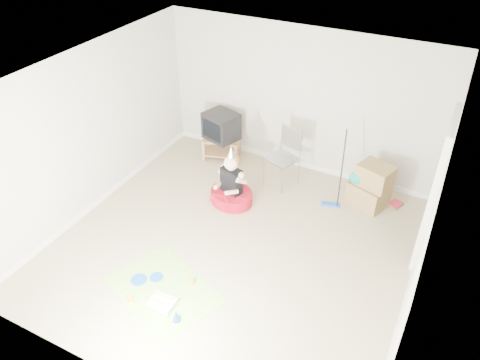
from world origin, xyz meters
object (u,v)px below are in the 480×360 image
at_px(folding_chair, 282,159).
at_px(birthday_cake, 162,303).
at_px(seated_woman, 232,190).
at_px(crt_tv, 221,126).
at_px(cardboard_boxes, 370,186).
at_px(tv_stand, 222,146).

bearing_deg(folding_chair, birthday_cake, -94.99).
distance_m(folding_chair, seated_woman, 1.05).
bearing_deg(crt_tv, birthday_cake, -55.06).
relative_size(cardboard_boxes, birthday_cake, 2.26).
xyz_separation_m(tv_stand, folding_chair, (1.34, -0.29, 0.26)).
bearing_deg(cardboard_boxes, seated_woman, -154.56).
xyz_separation_m(folding_chair, seated_woman, (-0.52, -0.87, -0.28)).
bearing_deg(birthday_cake, folding_chair, 85.01).
xyz_separation_m(cardboard_boxes, birthday_cake, (-1.80, -3.34, -0.32)).
bearing_deg(birthday_cake, cardboard_boxes, 61.60).
height_order(seated_woman, birthday_cake, seated_woman).
distance_m(cardboard_boxes, seated_woman, 2.27).
bearing_deg(folding_chair, crt_tv, 167.80).
bearing_deg(seated_woman, birthday_cake, -84.23).
height_order(folding_chair, cardboard_boxes, folding_chair).
height_order(folding_chair, seated_woman, seated_woman).
relative_size(tv_stand, cardboard_boxes, 1.01).
relative_size(tv_stand, birthday_cake, 2.27).
height_order(cardboard_boxes, seated_woman, seated_woman).
height_order(cardboard_boxes, birthday_cake, cardboard_boxes).
distance_m(crt_tv, folding_chair, 1.38).
xyz_separation_m(cardboard_boxes, seated_woman, (-2.04, -0.97, -0.13)).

